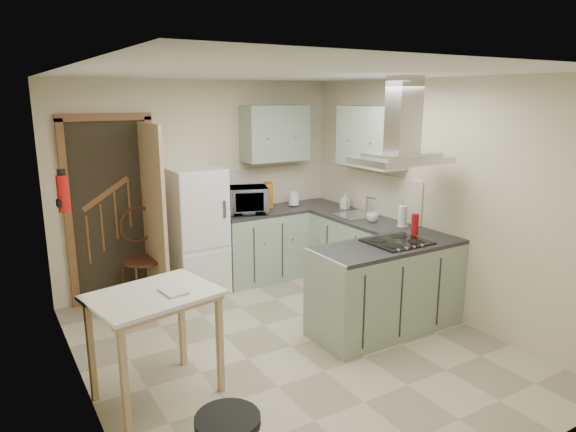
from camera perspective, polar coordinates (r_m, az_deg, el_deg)
floor at (r=5.02m, az=0.34°, el=-14.25°), size 4.20×4.20×0.00m
ceiling at (r=4.46m, az=0.39°, el=15.58°), size 4.20×4.20×0.00m
back_wall at (r=6.42m, az=-9.57°, el=3.50°), size 3.60×0.00×3.60m
left_wall at (r=3.97m, az=-22.33°, el=-3.41°), size 0.00×4.20×4.20m
right_wall at (r=5.72m, az=15.90°, el=1.97°), size 0.00×4.20×4.20m
doorway at (r=6.12m, az=-18.97°, el=0.56°), size 1.10×0.12×2.10m
fridge at (r=6.19m, az=-10.07°, el=-1.64°), size 0.60×0.60×1.50m
counter_back at (r=6.61m, az=-3.01°, el=-3.17°), size 1.08×0.60×0.90m
counter_right at (r=6.51m, az=6.37°, el=-3.50°), size 0.60×1.95×0.90m
splashback at (r=6.84m, az=-2.03°, el=3.42°), size 1.68×0.02×0.50m
wall_cabinet_back at (r=6.61m, az=-1.45°, el=9.19°), size 0.85×0.35×0.70m
wall_cabinet_right at (r=6.12m, az=9.24°, el=8.70°), size 0.35×0.90×0.70m
peninsula at (r=5.28m, az=10.99°, el=-7.74°), size 1.55×0.65×0.90m
hob at (r=5.20m, az=12.03°, el=-2.81°), size 0.58×0.50×0.01m
extractor_hood at (r=5.04m, az=12.48°, el=6.12°), size 0.90×0.55×0.10m
sink at (r=6.26m, az=7.46°, el=0.10°), size 0.45×0.40×0.01m
fire_extinguisher at (r=4.79m, az=-23.69°, el=2.29°), size 0.10×0.10×0.32m
drop_leaf_table at (r=4.23m, az=-14.43°, el=-13.72°), size 1.04×0.86×0.86m
bentwood_chair at (r=6.04m, az=-15.73°, el=-4.80°), size 0.51×0.51×1.00m
microwave at (r=6.34m, az=-5.05°, el=1.77°), size 0.69×0.57×0.33m
kettle at (r=6.72m, az=0.64°, el=1.96°), size 0.17×0.17×0.20m
cereal_box at (r=6.68m, az=-2.11°, el=2.38°), size 0.16×0.23×0.32m
soap_bottle at (r=6.61m, az=6.36°, el=1.69°), size 0.12×0.12×0.21m
paper_towel at (r=5.79m, az=12.61°, el=0.00°), size 0.10×0.10×0.25m
cup at (r=5.96m, az=9.36°, el=-0.16°), size 0.17×0.17×0.11m
red_bottle at (r=5.53m, az=13.93°, el=-0.87°), size 0.08×0.08×0.22m
book at (r=3.99m, az=-13.73°, el=-7.79°), size 0.20×0.25×0.10m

